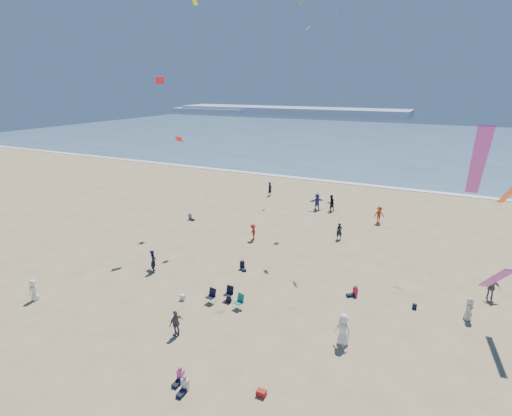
% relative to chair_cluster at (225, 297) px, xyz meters
% --- Properties ---
extents(ground, '(220.00, 220.00, 0.00)m').
position_rel_chair_cluster_xyz_m(ground, '(0.28, -8.06, -0.50)').
color(ground, tan).
rests_on(ground, ground).
extents(ocean, '(220.00, 100.00, 0.06)m').
position_rel_chair_cluster_xyz_m(ocean, '(0.28, 86.94, -0.47)').
color(ocean, '#476B84').
rests_on(ocean, ground).
extents(surf_line, '(220.00, 1.20, 0.08)m').
position_rel_chair_cluster_xyz_m(surf_line, '(0.28, 36.94, -0.46)').
color(surf_line, white).
rests_on(surf_line, ground).
extents(headland_far, '(110.00, 20.00, 3.20)m').
position_rel_chair_cluster_xyz_m(headland_far, '(-59.72, 161.94, 1.10)').
color(headland_far, '#7A8EA8').
rests_on(headland_far, ground).
extents(headland_near, '(40.00, 14.00, 2.00)m').
position_rel_chair_cluster_xyz_m(headland_near, '(-99.72, 156.94, 0.50)').
color(headland_near, '#7A8EA8').
rests_on(headland_near, ground).
extents(standing_flyers, '(28.47, 36.94, 1.95)m').
position_rel_chair_cluster_xyz_m(standing_flyers, '(3.47, 9.69, 0.39)').
color(standing_flyers, '#AF1C19').
rests_on(standing_flyers, ground).
extents(seated_group, '(20.62, 21.61, 0.84)m').
position_rel_chair_cluster_xyz_m(seated_group, '(-0.47, 1.71, -0.08)').
color(seated_group, silver).
rests_on(seated_group, ground).
extents(chair_cluster, '(2.71, 1.45, 1.00)m').
position_rel_chair_cluster_xyz_m(chair_cluster, '(0.00, 0.00, 0.00)').
color(chair_cluster, black).
rests_on(chair_cluster, ground).
extents(white_tote, '(0.35, 0.20, 0.40)m').
position_rel_chair_cluster_xyz_m(white_tote, '(-2.88, -0.83, -0.30)').
color(white_tote, white).
rests_on(white_tote, ground).
extents(black_backpack, '(0.30, 0.22, 0.38)m').
position_rel_chair_cluster_xyz_m(black_backpack, '(0.11, 0.25, -0.31)').
color(black_backpack, black).
rests_on(black_backpack, ground).
extents(cooler, '(0.45, 0.30, 0.30)m').
position_rel_chair_cluster_xyz_m(cooler, '(5.64, -6.32, -0.35)').
color(cooler, '#A52117').
rests_on(cooler, ground).
extents(navy_bag, '(0.28, 0.18, 0.34)m').
position_rel_chair_cluster_xyz_m(navy_bag, '(11.34, 4.93, -0.33)').
color(navy_bag, black).
rests_on(navy_bag, ground).
extents(kites_aloft, '(36.22, 42.45, 29.52)m').
position_rel_chair_cluster_xyz_m(kites_aloft, '(8.51, 4.40, 15.46)').
color(kites_aloft, green).
rests_on(kites_aloft, ground).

